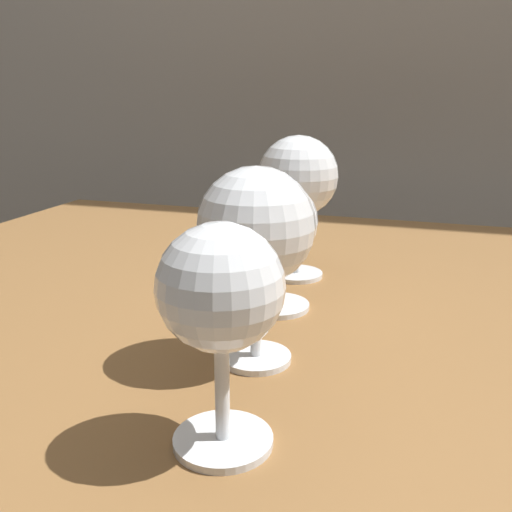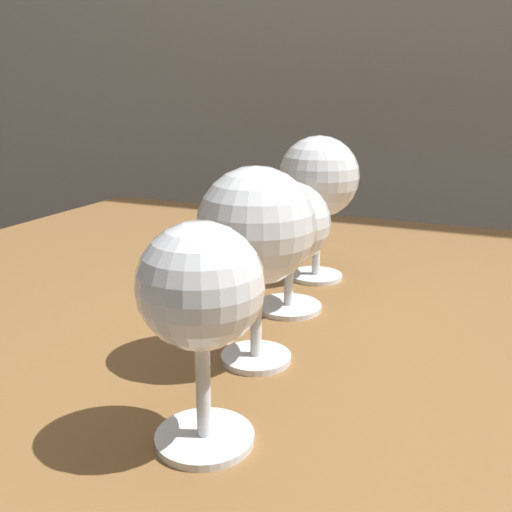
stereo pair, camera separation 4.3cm
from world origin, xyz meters
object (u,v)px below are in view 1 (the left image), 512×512
object	(u,v)px
wine_glass_pinot	(298,178)
wine_glass_empty	(277,226)
wine_glass_chardonnay	(256,227)
wine_glass_amber	(220,294)

from	to	relation	value
wine_glass_pinot	wine_glass_empty	bearing A→B (deg)	-87.24
wine_glass_chardonnay	wine_glass_pinot	size ratio (longest dim) A/B	0.97
wine_glass_chardonnay	wine_glass_empty	xyz separation A→B (m)	(-0.01, 0.11, -0.03)
wine_glass_amber	wine_glass_chardonnay	bearing A→B (deg)	97.32
wine_glass_chardonnay	wine_glass_amber	bearing A→B (deg)	-82.68
wine_glass_amber	wine_glass_empty	bearing A→B (deg)	97.35
wine_glass_empty	wine_glass_pinot	distance (m)	0.11
wine_glass_empty	wine_glass_pinot	bearing A→B (deg)	92.76
wine_glass_amber	wine_glass_pinot	bearing A→B (deg)	95.93
wine_glass_amber	wine_glass_empty	world-z (taller)	wine_glass_amber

